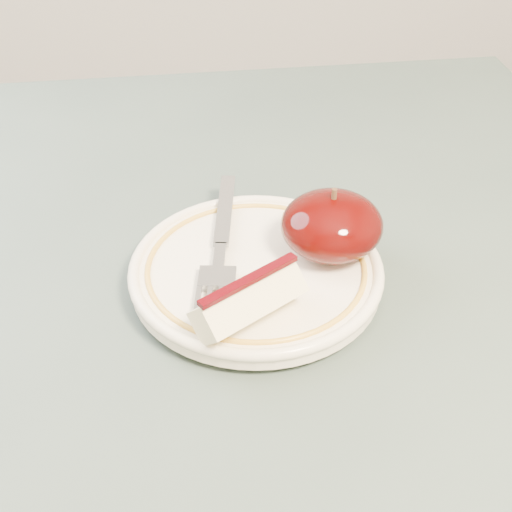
{
  "coord_description": "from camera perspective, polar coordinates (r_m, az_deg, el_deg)",
  "views": [
    {
      "loc": [
        0.04,
        -0.36,
        1.1
      ],
      "look_at": [
        0.09,
        0.05,
        0.78
      ],
      "focal_mm": 50.0,
      "sensor_mm": 36.0,
      "label": 1
    }
  ],
  "objects": [
    {
      "name": "fork",
      "position": [
        0.54,
        -2.84,
        0.82
      ],
      "size": [
        0.05,
        0.19,
        0.0
      ],
      "rotation": [
        0.0,
        0.0,
        1.41
      ],
      "color": "#95989E",
      "rests_on": "plate"
    },
    {
      "name": "apple_half",
      "position": [
        0.54,
        6.08,
        2.46
      ],
      "size": [
        0.08,
        0.07,
        0.06
      ],
      "color": "black",
      "rests_on": "plate"
    },
    {
      "name": "table",
      "position": [
        0.57,
        -8.89,
        -13.13
      ],
      "size": [
        0.9,
        0.9,
        0.75
      ],
      "color": "brown",
      "rests_on": "ground"
    },
    {
      "name": "plate",
      "position": [
        0.53,
        0.0,
        -1.19
      ],
      "size": [
        0.19,
        0.19,
        0.02
      ],
      "color": "#F1E5CA",
      "rests_on": "table"
    },
    {
      "name": "apple_wedge",
      "position": [
        0.47,
        -0.55,
        -3.61
      ],
      "size": [
        0.09,
        0.07,
        0.04
      ],
      "rotation": [
        0.0,
        0.0,
        0.56
      ],
      "color": "#F3E7B3",
      "rests_on": "plate"
    }
  ]
}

